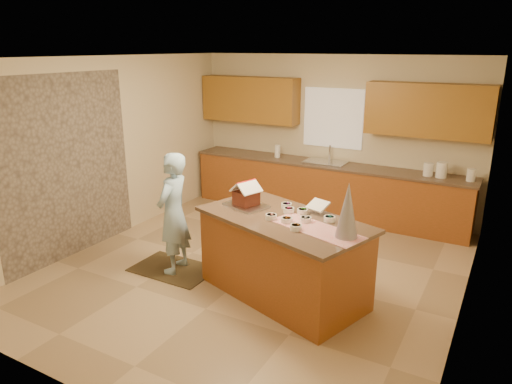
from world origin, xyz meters
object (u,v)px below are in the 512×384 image
(tinsel_tree, at_px, (348,210))
(boy, at_px, (173,213))
(gingerbread_house, at_px, (246,196))
(island_base, at_px, (283,258))

(tinsel_tree, height_order, boy, boy)
(boy, relative_size, gingerbread_house, 4.24)
(island_base, distance_m, tinsel_tree, 1.15)
(island_base, relative_size, tinsel_tree, 3.27)
(island_base, xyz_separation_m, boy, (-1.50, -0.12, 0.33))
(tinsel_tree, bearing_deg, boy, 177.96)
(tinsel_tree, bearing_deg, gingerbread_house, 166.42)
(boy, bearing_deg, tinsel_tree, 79.36)
(island_base, height_order, tinsel_tree, tinsel_tree)
(tinsel_tree, relative_size, boy, 0.37)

